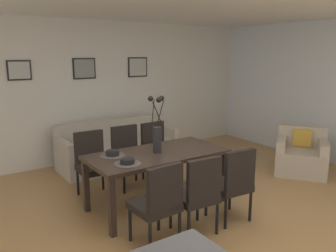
% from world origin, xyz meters
% --- Properties ---
extents(ground_plane, '(9.00, 9.00, 0.00)m').
position_xyz_m(ground_plane, '(0.00, 0.00, 0.00)').
color(ground_plane, '#A87A47').
extents(back_wall_panel, '(9.00, 0.10, 2.60)m').
position_xyz_m(back_wall_panel, '(0.00, 3.25, 1.30)').
color(back_wall_panel, silver).
rests_on(back_wall_panel, ground).
extents(dining_table, '(1.80, 0.89, 0.74)m').
position_xyz_m(dining_table, '(-0.04, 0.75, 0.66)').
color(dining_table, '#33261E').
rests_on(dining_table, ground).
extents(dining_chair_near_left, '(0.46, 0.46, 0.92)m').
position_xyz_m(dining_chair_near_left, '(-0.56, -0.09, 0.51)').
color(dining_chair_near_left, black).
rests_on(dining_chair_near_left, ground).
extents(dining_chair_near_right, '(0.45, 0.45, 0.92)m').
position_xyz_m(dining_chair_near_right, '(-0.61, 1.57, 0.51)').
color(dining_chair_near_right, black).
rests_on(dining_chair_near_right, ground).
extents(dining_chair_far_left, '(0.47, 0.47, 0.92)m').
position_xyz_m(dining_chair_far_left, '(-0.07, -0.13, 0.51)').
color(dining_chair_far_left, black).
rests_on(dining_chair_far_left, ground).
extents(dining_chair_far_right, '(0.46, 0.46, 0.92)m').
position_xyz_m(dining_chair_far_right, '(-0.02, 1.62, 0.51)').
color(dining_chair_far_right, black).
rests_on(dining_chair_far_right, ground).
extents(dining_chair_mid_left, '(0.47, 0.47, 0.92)m').
position_xyz_m(dining_chair_mid_left, '(0.47, -0.13, 0.51)').
color(dining_chair_mid_left, black).
rests_on(dining_chair_mid_left, ground).
extents(dining_chair_mid_right, '(0.47, 0.47, 0.92)m').
position_xyz_m(dining_chair_mid_right, '(0.50, 1.60, 0.51)').
color(dining_chair_mid_right, black).
rests_on(dining_chair_mid_right, ground).
extents(centerpiece_vase, '(0.21, 0.23, 0.73)m').
position_xyz_m(centerpiece_vase, '(-0.04, 0.75, 1.02)').
color(centerpiece_vase, '#232326').
rests_on(centerpiece_vase, dining_table).
extents(placemat_near_left, '(0.32, 0.32, 0.01)m').
position_xyz_m(placemat_near_left, '(-0.58, 0.55, 0.74)').
color(placemat_near_left, '#4C4742').
rests_on(placemat_near_left, dining_table).
extents(bowl_near_left, '(0.17, 0.17, 0.07)m').
position_xyz_m(bowl_near_left, '(-0.58, 0.55, 0.78)').
color(bowl_near_left, black).
rests_on(bowl_near_left, dining_table).
extents(placemat_near_right, '(0.32, 0.32, 0.01)m').
position_xyz_m(placemat_near_right, '(-0.58, 0.95, 0.74)').
color(placemat_near_right, '#4C4742').
rests_on(placemat_near_right, dining_table).
extents(bowl_near_right, '(0.17, 0.17, 0.07)m').
position_xyz_m(bowl_near_right, '(-0.58, 0.95, 0.78)').
color(bowl_near_right, black).
rests_on(bowl_near_right, dining_table).
extents(sofa, '(2.10, 0.84, 0.80)m').
position_xyz_m(sofa, '(0.30, 2.62, 0.28)').
color(sofa, '#B2A899').
rests_on(sofa, ground).
extents(armchair, '(1.11, 1.11, 0.75)m').
position_xyz_m(armchair, '(2.72, 0.49, 0.29)').
color(armchair, '#B7A893').
rests_on(armchair, ground).
extents(framed_picture_left, '(0.38, 0.03, 0.33)m').
position_xyz_m(framed_picture_left, '(-1.15, 3.18, 1.73)').
color(framed_picture_left, black).
extents(framed_picture_center, '(0.42, 0.03, 0.38)m').
position_xyz_m(framed_picture_center, '(-0.04, 3.18, 1.73)').
color(framed_picture_center, black).
extents(framed_picture_right, '(0.42, 0.03, 0.39)m').
position_xyz_m(framed_picture_right, '(1.07, 3.18, 1.73)').
color(framed_picture_right, black).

